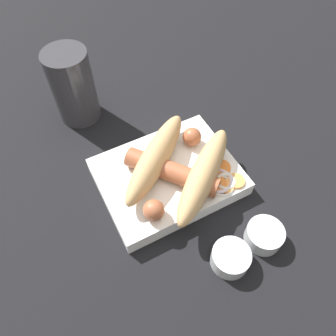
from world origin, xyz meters
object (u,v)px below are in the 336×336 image
bread_roll (179,166)px  drink_glass (73,87)px  sausage (174,171)px  condiment_cup_far (264,236)px  food_tray (168,177)px  condiment_cup_near (230,258)px

bread_roll → drink_glass: (0.09, -0.22, 0.02)m
sausage → condiment_cup_far: bearing=116.4°
food_tray → sausage: 0.03m
condiment_cup_far → drink_glass: size_ratio=0.40×
bread_roll → sausage: (0.01, -0.00, -0.01)m
condiment_cup_near → condiment_cup_far: 0.06m
sausage → drink_glass: size_ratio=1.08×
food_tray → sausage: sausage is taller
bread_roll → condiment_cup_far: bread_roll is taller
food_tray → bread_roll: (-0.01, 0.01, 0.04)m
sausage → condiment_cup_near: 0.15m
condiment_cup_near → sausage: bearing=-86.5°
bread_roll → condiment_cup_far: bearing=113.8°
bread_roll → condiment_cup_near: 0.15m
bread_roll → sausage: bearing=-1.6°
food_tray → condiment_cup_far: 0.17m
sausage → drink_glass: bearing=-70.3°
condiment_cup_near → drink_glass: (0.09, -0.37, 0.06)m
sausage → condiment_cup_far: sausage is taller
sausage → condiment_cup_near: (-0.01, 0.15, -0.03)m
food_tray → condiment_cup_near: size_ratio=3.99×
drink_glass → sausage: bearing=109.7°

